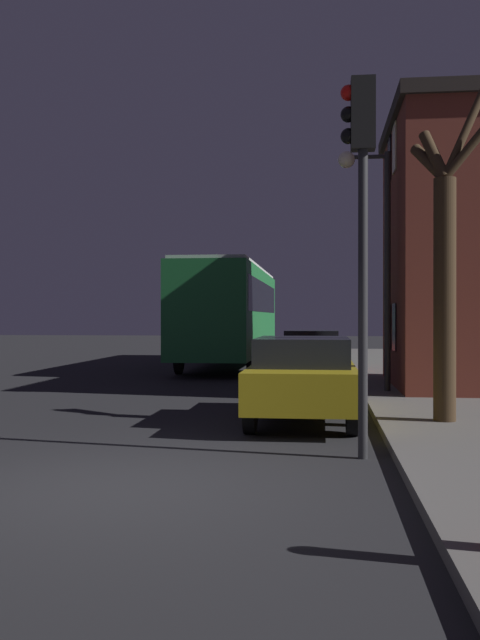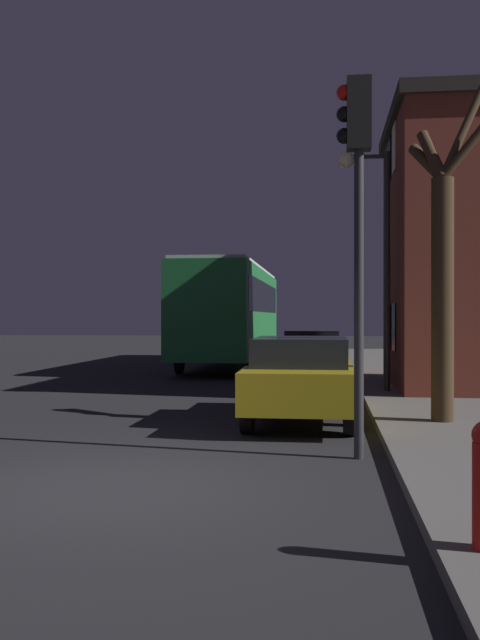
# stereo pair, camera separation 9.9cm
# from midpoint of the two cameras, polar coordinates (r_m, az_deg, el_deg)

# --- Properties ---
(ground_plane) EXTENTS (120.00, 120.00, 0.00)m
(ground_plane) POSITION_cam_midpoint_polar(r_m,az_deg,el_deg) (7.68, -10.06, -13.06)
(ground_plane) COLOR black
(brick_building) EXTENTS (3.76, 5.63, 6.46)m
(brick_building) POSITION_cam_midpoint_polar(r_m,az_deg,el_deg) (17.85, 17.91, 5.41)
(brick_building) COLOR brown
(brick_building) RESTS_ON sidewalk
(streetlamp) EXTENTS (1.16, 0.37, 5.32)m
(streetlamp) POSITION_cam_midpoint_polar(r_m,az_deg,el_deg) (16.15, 10.75, 7.07)
(streetlamp) COLOR #28282B
(streetlamp) RESTS_ON sidewalk
(traffic_light) EXTENTS (0.43, 0.24, 4.75)m
(traffic_light) POSITION_cam_midpoint_polar(r_m,az_deg,el_deg) (9.14, 9.61, 10.44)
(traffic_light) COLOR #28282B
(traffic_light) RESTS_ON ground
(bare_tree) EXTENTS (1.35, 0.93, 5.34)m
(bare_tree) POSITION_cam_midpoint_polar(r_m,az_deg,el_deg) (11.68, 16.18, 4.05)
(bare_tree) COLOR #382819
(bare_tree) RESTS_ON sidewalk
(bus) EXTENTS (2.44, 11.98, 3.54)m
(bus) POSITION_cam_midpoint_polar(r_m,az_deg,el_deg) (25.83, -0.56, 0.99)
(bus) COLOR #1E6B33
(bus) RESTS_ON ground
(car_near_lane) EXTENTS (1.71, 4.32, 1.43)m
(car_near_lane) POSITION_cam_midpoint_polar(r_m,az_deg,el_deg) (12.11, 5.15, -4.49)
(car_near_lane) COLOR olive
(car_near_lane) RESTS_ON ground
(car_mid_lane) EXTENTS (1.82, 4.10, 1.36)m
(car_mid_lane) POSITION_cam_midpoint_polar(r_m,az_deg,el_deg) (22.28, 5.93, -2.44)
(car_mid_lane) COLOR #B21E19
(car_mid_lane) RESTS_ON ground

